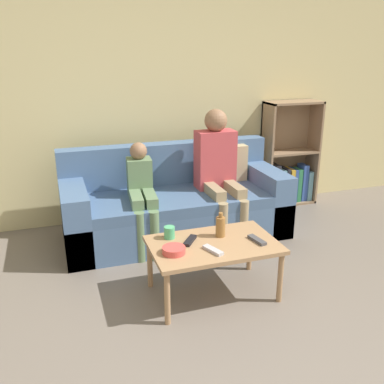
{
  "coord_description": "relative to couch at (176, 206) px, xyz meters",
  "views": [
    {
      "loc": [
        -0.94,
        -1.47,
        1.74
      ],
      "look_at": [
        0.1,
        1.63,
        0.62
      ],
      "focal_mm": 40.0,
      "sensor_mm": 36.0,
      "label": 1
    }
  ],
  "objects": [
    {
      "name": "wall_back",
      "position": [
        -0.12,
        0.62,
        1.01
      ],
      "size": [
        12.0,
        0.06,
        2.6
      ],
      "color": "beige",
      "rests_on": "ground_plane"
    },
    {
      "name": "couch",
      "position": [
        0.0,
        0.0,
        0.0
      ],
      "size": [
        2.07,
        0.86,
        0.84
      ],
      "color": "#4C6B93",
      "rests_on": "ground_plane"
    },
    {
      "name": "bookshelf",
      "position": [
        1.48,
        0.46,
        0.14
      ],
      "size": [
        0.62,
        0.28,
        1.17
      ],
      "color": "#8E7051",
      "rests_on": "ground_plane"
    },
    {
      "name": "coffee_table",
      "position": [
        -0.04,
        -1.11,
        0.08
      ],
      "size": [
        0.91,
        0.57,
        0.41
      ],
      "color": "#A87F56",
      "rests_on": "ground_plane"
    },
    {
      "name": "person_adult",
      "position": [
        0.4,
        -0.07,
        0.4
      ],
      "size": [
        0.37,
        0.61,
        1.19
      ],
      "rotation": [
        0.0,
        0.0,
        0.01
      ],
      "color": "#9E8966",
      "rests_on": "ground_plane"
    },
    {
      "name": "person_child",
      "position": [
        -0.35,
        -0.14,
        0.24
      ],
      "size": [
        0.27,
        0.62,
        0.93
      ],
      "rotation": [
        0.0,
        0.0,
        -0.1
      ],
      "color": "#66845B",
      "rests_on": "ground_plane"
    },
    {
      "name": "cup_near",
      "position": [
        -0.32,
        -0.93,
        0.17
      ],
      "size": [
        0.08,
        0.08,
        0.09
      ],
      "color": "#4CB77A",
      "rests_on": "coffee_table"
    },
    {
      "name": "tv_remote_0",
      "position": [
        -0.1,
        -1.23,
        0.13
      ],
      "size": [
        0.1,
        0.18,
        0.02
      ],
      "rotation": [
        0.0,
        0.0,
        0.36
      ],
      "color": "#B7B7BC",
      "rests_on": "coffee_table"
    },
    {
      "name": "tv_remote_1",
      "position": [
        0.26,
        -1.18,
        0.13
      ],
      "size": [
        0.08,
        0.18,
        0.02
      ],
      "rotation": [
        0.0,
        0.0,
        0.18
      ],
      "color": "#47474C",
      "rests_on": "coffee_table"
    },
    {
      "name": "tv_remote_2",
      "position": [
        -0.2,
        -1.04,
        0.13
      ],
      "size": [
        0.14,
        0.16,
        0.02
      ],
      "rotation": [
        0.0,
        0.0,
        -0.64
      ],
      "color": "black",
      "rests_on": "coffee_table"
    },
    {
      "name": "snack_bowl",
      "position": [
        -0.36,
        -1.17,
        0.15
      ],
      "size": [
        0.16,
        0.16,
        0.05
      ],
      "color": "#DB4C47",
      "rests_on": "coffee_table"
    },
    {
      "name": "bottle",
      "position": [
        0.05,
        -1.01,
        0.2
      ],
      "size": [
        0.07,
        0.07,
        0.19
      ],
      "color": "olive",
      "rests_on": "coffee_table"
    }
  ]
}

